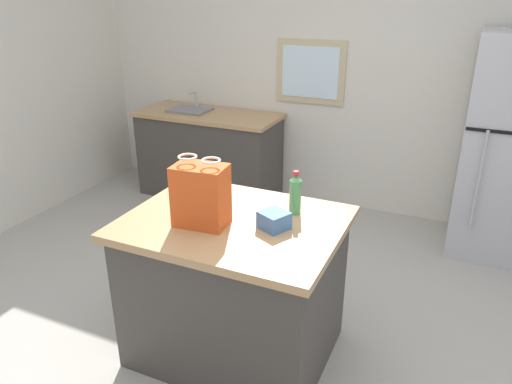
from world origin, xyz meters
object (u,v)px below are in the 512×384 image
(shopping_bag, at_px, (201,195))
(bottle, at_px, (295,194))
(small_box, at_px, (274,220))
(kitchen_island, at_px, (235,287))
(refrigerator, at_px, (510,149))

(shopping_bag, xyz_separation_m, bottle, (0.41, 0.33, -0.05))
(shopping_bag, height_order, small_box, shopping_bag)
(kitchen_island, relative_size, refrigerator, 0.67)
(shopping_bag, distance_m, small_box, 0.41)
(bottle, bearing_deg, small_box, -99.38)
(refrigerator, bearing_deg, shopping_bag, -126.07)
(refrigerator, height_order, shopping_bag, refrigerator)
(shopping_bag, distance_m, bottle, 0.53)
(refrigerator, relative_size, small_box, 12.92)
(refrigerator, xyz_separation_m, shopping_bag, (-1.56, -2.14, 0.17))
(refrigerator, relative_size, bottle, 7.02)
(refrigerator, distance_m, shopping_bag, 2.65)
(kitchen_island, distance_m, bottle, 0.66)
(kitchen_island, distance_m, refrigerator, 2.51)
(bottle, bearing_deg, refrigerator, 57.52)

